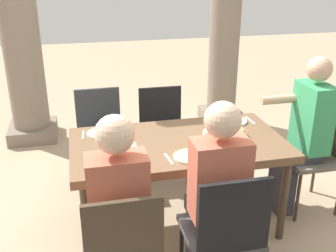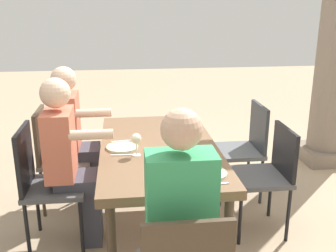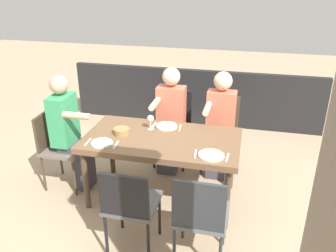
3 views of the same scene
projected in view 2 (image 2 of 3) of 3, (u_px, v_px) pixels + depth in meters
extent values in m
plane|color=tan|center=(159.00, 231.00, 3.24)|extent=(16.00, 16.00, 0.00)
cube|color=brown|center=(159.00, 150.00, 3.03)|extent=(1.61, 0.88, 0.06)
cylinder|color=#473828|center=(189.00, 157.00, 3.87)|extent=(0.06, 0.06, 0.68)
cylinder|color=#473828|center=(227.00, 243.00, 2.50)|extent=(0.06, 0.06, 0.68)
cylinder|color=#473828|center=(114.00, 160.00, 3.79)|extent=(0.06, 0.06, 0.68)
cylinder|color=#473828|center=(112.00, 252.00, 2.41)|extent=(0.06, 0.06, 0.68)
cube|color=#5B5E61|center=(236.00, 151.00, 3.71)|extent=(0.44, 0.44, 0.04)
cube|color=#2D3338|center=(259.00, 128.00, 3.66)|extent=(0.42, 0.03, 0.44)
cylinder|color=#2D3338|center=(211.00, 167.00, 3.93)|extent=(0.03, 0.03, 0.44)
cylinder|color=#2D3338|center=(221.00, 184.00, 3.58)|extent=(0.03, 0.03, 0.44)
cylinder|color=#2D3338|center=(248.00, 165.00, 3.98)|extent=(0.03, 0.03, 0.44)
cylinder|color=#2D3338|center=(261.00, 182.00, 3.62)|extent=(0.03, 0.03, 0.44)
cube|color=#6A6158|center=(66.00, 159.00, 3.53)|extent=(0.44, 0.44, 0.04)
cube|color=#473828|center=(40.00, 136.00, 3.44)|extent=(0.42, 0.03, 0.46)
cylinder|color=#473828|center=(88.00, 191.00, 3.44)|extent=(0.03, 0.03, 0.43)
cylinder|color=#473828|center=(91.00, 173.00, 3.80)|extent=(0.03, 0.03, 0.43)
cylinder|color=#473828|center=(43.00, 194.00, 3.40)|extent=(0.03, 0.03, 0.43)
cylinder|color=#473828|center=(50.00, 175.00, 3.76)|extent=(0.03, 0.03, 0.43)
cube|color=#4F4F50|center=(258.00, 177.00, 3.13)|extent=(0.44, 0.44, 0.04)
cube|color=black|center=(285.00, 152.00, 3.09)|extent=(0.42, 0.03, 0.40)
cylinder|color=black|center=(227.00, 195.00, 3.36)|extent=(0.03, 0.03, 0.45)
cylinder|color=black|center=(240.00, 218.00, 3.00)|extent=(0.03, 0.03, 0.45)
cylinder|color=black|center=(270.00, 192.00, 3.40)|extent=(0.03, 0.03, 0.45)
cylinder|color=black|center=(288.00, 215.00, 3.04)|extent=(0.03, 0.03, 0.45)
cube|color=#4F4F50|center=(56.00, 187.00, 2.95)|extent=(0.44, 0.44, 0.04)
cube|color=black|center=(25.00, 159.00, 2.86)|extent=(0.42, 0.03, 0.47)
cylinder|color=black|center=(82.00, 228.00, 2.87)|extent=(0.03, 0.03, 0.45)
cylinder|color=black|center=(86.00, 203.00, 3.23)|extent=(0.03, 0.03, 0.45)
cylinder|color=black|center=(27.00, 232.00, 2.82)|extent=(0.03, 0.03, 0.45)
cylinder|color=black|center=(38.00, 206.00, 3.18)|extent=(0.03, 0.03, 0.45)
cube|color=#3F3F4C|center=(92.00, 214.00, 3.05)|extent=(0.24, 0.14, 0.46)
cube|color=#3F3F4C|center=(78.00, 181.00, 2.96)|extent=(0.28, 0.32, 0.10)
cube|color=#CC664C|center=(60.00, 144.00, 2.85)|extent=(0.34, 0.20, 0.50)
sphere|color=beige|center=(55.00, 93.00, 2.74)|extent=(0.21, 0.21, 0.21)
cylinder|color=beige|center=(91.00, 135.00, 2.72)|extent=(0.07, 0.30, 0.07)
cube|color=#3F3F4C|center=(94.00, 180.00, 3.62)|extent=(0.24, 0.14, 0.46)
cube|color=#3F3F4C|center=(82.00, 152.00, 3.53)|extent=(0.28, 0.32, 0.10)
cube|color=#CC664C|center=(67.00, 121.00, 3.43)|extent=(0.34, 0.20, 0.48)
sphere|color=beige|center=(63.00, 79.00, 3.32)|extent=(0.22, 0.22, 0.22)
cylinder|color=beige|center=(93.00, 113.00, 3.29)|extent=(0.07, 0.30, 0.07)
cube|color=#3F3F4C|center=(177.00, 250.00, 2.14)|extent=(0.32, 0.28, 0.10)
cube|color=#389E60|center=(181.00, 206.00, 1.94)|extent=(0.20, 0.34, 0.55)
sphere|color=tan|center=(181.00, 129.00, 1.82)|extent=(0.20, 0.20, 0.20)
cylinder|color=tan|center=(200.00, 163.00, 2.15)|extent=(0.30, 0.07, 0.07)
cube|color=gray|center=(324.00, 153.00, 4.66)|extent=(0.55, 0.55, 0.16)
cylinder|color=silver|center=(183.00, 123.00, 3.57)|extent=(0.25, 0.25, 0.01)
torus|color=#A0BE77|center=(183.00, 122.00, 3.56)|extent=(0.25, 0.25, 0.01)
cube|color=silver|center=(181.00, 119.00, 3.71)|extent=(0.03, 0.17, 0.01)
cube|color=silver|center=(186.00, 128.00, 3.43)|extent=(0.03, 0.17, 0.01)
cylinder|color=silver|center=(122.00, 147.00, 2.97)|extent=(0.24, 0.24, 0.01)
torus|color=#A0BE77|center=(122.00, 146.00, 2.97)|extent=(0.24, 0.24, 0.01)
cylinder|color=white|center=(136.00, 155.00, 2.84)|extent=(0.06, 0.06, 0.00)
cylinder|color=white|center=(136.00, 149.00, 2.82)|extent=(0.01, 0.01, 0.09)
sphere|color=#F2EFCC|center=(136.00, 139.00, 2.80)|extent=(0.08, 0.08, 0.08)
cube|color=silver|center=(122.00, 141.00, 3.12)|extent=(0.03, 0.17, 0.01)
cube|color=silver|center=(122.00, 155.00, 2.83)|extent=(0.03, 0.17, 0.01)
cylinder|color=white|center=(210.00, 173.00, 2.53)|extent=(0.22, 0.22, 0.01)
torus|color=#A9CD91|center=(210.00, 172.00, 2.52)|extent=(0.22, 0.22, 0.01)
cube|color=silver|center=(205.00, 165.00, 2.67)|extent=(0.03, 0.17, 0.01)
cube|color=silver|center=(215.00, 184.00, 2.39)|extent=(0.03, 0.17, 0.01)
cylinder|color=#9E7547|center=(166.00, 165.00, 2.60)|extent=(0.17, 0.17, 0.06)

